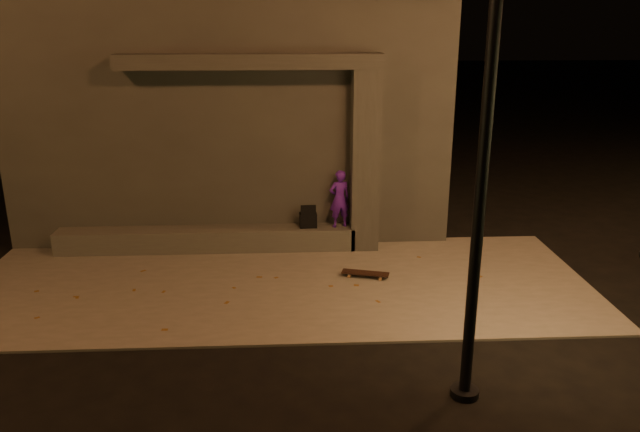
{
  "coord_description": "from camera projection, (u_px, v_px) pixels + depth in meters",
  "views": [
    {
      "loc": [
        0.18,
        -8.27,
        4.59
      ],
      "look_at": [
        0.72,
        2.0,
        1.28
      ],
      "focal_mm": 35.0,
      "sensor_mm": 36.0,
      "label": 1
    }
  ],
  "objects": [
    {
      "name": "skateboard",
      "position": [
        365.0,
        273.0,
        11.35
      ],
      "size": [
        0.89,
        0.45,
        0.09
      ],
      "rotation": [
        0.0,
        0.0,
        -0.28
      ],
      "color": "black",
      "rests_on": "sidewalk"
    },
    {
      "name": "canopy",
      "position": [
        250.0,
        61.0,
        11.69
      ],
      "size": [
        5.0,
        0.7,
        0.28
      ],
      "primitive_type": "cube",
      "color": "#3D3A37",
      "rests_on": "column"
    },
    {
      "name": "street_lamp_0",
      "position": [
        490.0,
        76.0,
        6.68
      ],
      "size": [
        0.36,
        0.36,
        6.99
      ],
      "color": "black",
      "rests_on": "ground"
    },
    {
      "name": "building",
      "position": [
        237.0,
        105.0,
        14.58
      ],
      "size": [
        9.0,
        5.1,
        5.22
      ],
      "color": "#3D3A37",
      "rests_on": "ground"
    },
    {
      "name": "backpack",
      "position": [
        308.0,
        219.0,
        12.65
      ],
      "size": [
        0.36,
        0.24,
        0.49
      ],
      "rotation": [
        0.0,
        0.0,
        0.04
      ],
      "color": "black",
      "rests_on": "ledge"
    },
    {
      "name": "skateboarder",
      "position": [
        339.0,
        199.0,
        12.55
      ],
      "size": [
        0.49,
        0.38,
        1.18
      ],
      "primitive_type": "imported",
      "rotation": [
        0.0,
        0.0,
        3.4
      ],
      "color": "#581AAC",
      "rests_on": "ledge"
    },
    {
      "name": "column",
      "position": [
        365.0,
        161.0,
        12.34
      ],
      "size": [
        0.55,
        0.55,
        3.6
      ],
      "primitive_type": "cube",
      "color": "#3D3A37",
      "rests_on": "sidewalk"
    },
    {
      "name": "ledge",
      "position": [
        207.0,
        239.0,
        12.67
      ],
      "size": [
        6.0,
        0.55,
        0.45
      ],
      "primitive_type": "cube",
      "color": "#514D49",
      "rests_on": "sidewalk"
    },
    {
      "name": "ground",
      "position": [
        279.0,
        340.0,
        9.25
      ],
      "size": [
        120.0,
        120.0,
        0.0
      ],
      "primitive_type": "plane",
      "color": "black",
      "rests_on": "ground"
    },
    {
      "name": "sidewalk",
      "position": [
        280.0,
        284.0,
        11.15
      ],
      "size": [
        11.0,
        4.4,
        0.04
      ],
      "primitive_type": "cube",
      "color": "#68655C",
      "rests_on": "ground"
    }
  ]
}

